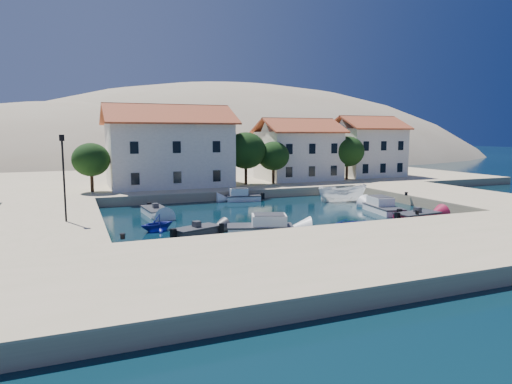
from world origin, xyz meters
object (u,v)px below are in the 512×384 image
rowboat_south (352,229)px  building_mid (298,149)px  building_left (169,145)px  boat_east (342,202)px  cabin_cruiser_south (260,227)px  cabin_cruiser_east (383,207)px  lamppost (63,170)px  building_right (367,146)px

rowboat_south → building_mid: bearing=-33.4°
building_left → boat_east: (15.87, -13.64, -5.94)m
cabin_cruiser_south → cabin_cruiser_east: 14.60m
lamppost → rowboat_south: bearing=-16.2°
building_right → cabin_cruiser_east: bearing=-122.0°
cabin_cruiser_east → building_mid: bearing=3.4°
cabin_cruiser_south → building_left: bearing=112.6°
rowboat_south → boat_east: bearing=-44.4°
building_mid → building_right: bearing=4.8°
building_left → cabin_cruiser_south: size_ratio=2.82×
building_left → cabin_cruiser_east: size_ratio=2.88×
building_left → boat_east: bearing=-40.7°
building_mid → cabin_cruiser_east: building_mid is taller
rowboat_south → building_left: bearing=4.2°
cabin_cruiser_south → boat_east: 18.06m
building_left → boat_east: 21.75m
building_right → boat_east: building_right is taller
building_mid → boat_east: (-2.13, -14.64, -5.22)m
rowboat_south → boat_east: 14.15m
rowboat_south → cabin_cruiser_east: (6.88, 5.09, 0.48)m
rowboat_south → building_right: bearing=-51.8°
building_right → rowboat_south: (-21.16, -27.91, -5.47)m
lamppost → cabin_cruiser_south: size_ratio=1.19×
building_mid → cabin_cruiser_south: (-16.34, -25.77, -4.75)m
cabin_cruiser_south → lamppost: bearing=178.9°
building_mid → building_right: 12.04m
rowboat_south → lamppost: bearing=59.2°
building_right → cabin_cruiser_east: size_ratio=1.85×
building_left → building_right: bearing=3.8°
building_mid → lamppost: bearing=-144.6°
building_left → lamppost: size_ratio=2.36×
cabin_cruiser_east → rowboat_south: bearing=135.9°
building_right → cabin_cruiser_east: 27.39m
cabin_cruiser_south → boat_east: bearing=56.9°
building_left → rowboat_south: 28.02m
building_right → rowboat_south: building_right is taller
cabin_cruiser_south → rowboat_south: (7.18, -1.14, -0.48)m
boat_east → cabin_cruiser_south: bearing=145.8°
building_left → cabin_cruiser_south: 25.42m
rowboat_south → cabin_cruiser_east: size_ratio=0.83×
lamppost → boat_east: size_ratio=1.18×
building_left → lamppost: bearing=-119.9°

